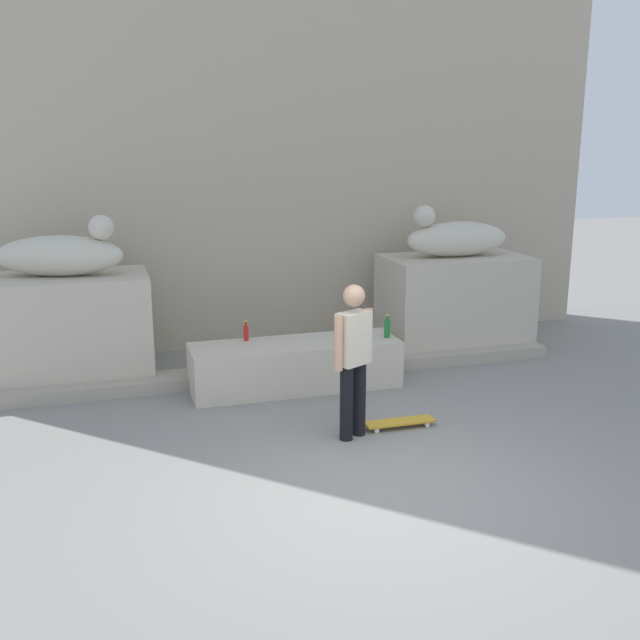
{
  "coord_description": "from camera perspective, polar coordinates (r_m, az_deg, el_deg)",
  "views": [
    {
      "loc": [
        -2.3,
        -5.66,
        3.1
      ],
      "look_at": [
        0.07,
        2.14,
        1.1
      ],
      "focal_mm": 41.03,
      "sensor_mm": 36.0,
      "label": 1
    }
  ],
  "objects": [
    {
      "name": "ground_plane",
      "position": [
        6.85,
        4.79,
        -13.17
      ],
      "size": [
        40.0,
        40.0,
        0.0
      ],
      "primitive_type": "plane",
      "color": "gray"
    },
    {
      "name": "facade_wall",
      "position": [
        11.38,
        -5.37,
        13.1
      ],
      "size": [
        11.19,
        0.6,
        5.95
      ],
      "primitive_type": "cube",
      "color": "#BDAF96",
      "rests_on": "ground_plane"
    },
    {
      "name": "pedestal_left",
      "position": [
        10.06,
        -19.23,
        -0.72
      ],
      "size": [
        2.15,
        1.23,
        1.42
      ],
      "primitive_type": "cube",
      "color": "beige",
      "rests_on": "ground_plane"
    },
    {
      "name": "pedestal_right",
      "position": [
        11.27,
        10.43,
        1.33
      ],
      "size": [
        2.15,
        1.23,
        1.42
      ],
      "primitive_type": "cube",
      "color": "beige",
      "rests_on": "ground_plane"
    },
    {
      "name": "statue_reclining_left",
      "position": [
        9.87,
        -19.48,
        4.88
      ],
      "size": [
        1.68,
        0.9,
        0.78
      ],
      "rotation": [
        0.0,
        0.0,
        -0.22
      ],
      "color": "beige",
      "rests_on": "pedestal_left"
    },
    {
      "name": "statue_reclining_right",
      "position": [
        11.09,
        10.48,
        6.34
      ],
      "size": [
        1.61,
        0.57,
        0.78
      ],
      "rotation": [
        0.0,
        0.0,
        3.15
      ],
      "color": "beige",
      "rests_on": "pedestal_right"
    },
    {
      "name": "ledge_block",
      "position": [
        9.39,
        -1.94,
        -3.54
      ],
      "size": [
        2.67,
        0.81,
        0.61
      ],
      "primitive_type": "cube",
      "color": "beige",
      "rests_on": "ground_plane"
    },
    {
      "name": "skater",
      "position": [
        7.67,
        2.62,
        -2.72
      ],
      "size": [
        0.49,
        0.34,
        1.67
      ],
      "rotation": [
        0.0,
        0.0,
        0.47
      ],
      "color": "black",
      "rests_on": "ground_plane"
    },
    {
      "name": "skateboard",
      "position": [
        8.24,
        6.24,
        -7.91
      ],
      "size": [
        0.8,
        0.21,
        0.08
      ],
      "rotation": [
        0.0,
        0.0,
        -0.01
      ],
      "color": "gold",
      "rests_on": "ground_plane"
    },
    {
      "name": "bottle_red",
      "position": [
        9.41,
        -5.79,
        -0.98
      ],
      "size": [
        0.06,
        0.06,
        0.27
      ],
      "color": "red",
      "rests_on": "ledge_block"
    },
    {
      "name": "bottle_clear",
      "position": [
        9.54,
        2.62,
        -0.63
      ],
      "size": [
        0.07,
        0.07,
        0.3
      ],
      "color": "silver",
      "rests_on": "ledge_block"
    },
    {
      "name": "bottle_green",
      "position": [
        9.54,
        5.27,
        -0.63
      ],
      "size": [
        0.08,
        0.08,
        0.31
      ],
      "color": "#1E722D",
      "rests_on": "ledge_block"
    },
    {
      "name": "stair_step",
      "position": [
        9.89,
        -2.63,
        -3.99
      ],
      "size": [
        7.74,
        0.5,
        0.17
      ],
      "primitive_type": "cube",
      "color": "#A9A08F",
      "rests_on": "ground_plane"
    }
  ]
}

